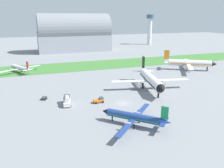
% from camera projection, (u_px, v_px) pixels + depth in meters
% --- Properties ---
extents(ground_plane, '(600.00, 600.00, 0.00)m').
position_uv_depth(ground_plane, '(123.00, 103.00, 80.65)').
color(ground_plane, gray).
extents(grass_taxiway_strip, '(360.00, 28.00, 0.08)m').
position_uv_depth(grass_taxiway_strip, '(82.00, 66.00, 141.32)').
color(grass_taxiway_strip, '#3D7533').
rests_on(grass_taxiway_strip, ground_plane).
extents(airplane_midfield_jet, '(32.41, 31.99, 11.58)m').
position_uv_depth(airplane_midfield_jet, '(151.00, 79.00, 95.37)').
color(airplane_midfield_jet, white).
rests_on(airplane_midfield_jet, ground_plane).
extents(airplane_taxiing_turboprop, '(21.58, 18.81, 7.17)m').
position_uv_depth(airplane_taxiing_turboprop, '(20.00, 68.00, 123.87)').
color(airplane_taxiing_turboprop, silver).
rests_on(airplane_taxiing_turboprop, ground_plane).
extents(airplane_foreground_turboprop, '(17.83, 17.82, 7.11)m').
position_uv_depth(airplane_foreground_turboprop, '(135.00, 117.00, 63.49)').
color(airplane_foreground_turboprop, navy).
rests_on(airplane_foreground_turboprop, ground_plane).
extents(airplane_parked_jet_far, '(27.55, 27.53, 11.00)m').
position_uv_depth(airplane_parked_jet_far, '(188.00, 63.00, 129.83)').
color(airplane_parked_jet_far, white).
rests_on(airplane_parked_jet_far, ground_plane).
extents(baggage_cart_near_gate, '(2.42, 2.81, 0.90)m').
position_uv_depth(baggage_cart_near_gate, '(44.00, 98.00, 84.14)').
color(baggage_cart_near_gate, '#2D333D').
rests_on(baggage_cart_near_gate, ground_plane).
extents(fuel_truck_midfield, '(3.36, 6.77, 3.29)m').
position_uv_depth(fuel_truck_midfield, '(67.00, 100.00, 78.86)').
color(fuel_truck_midfield, white).
rests_on(fuel_truck_midfield, ground_plane).
extents(pushback_tug_by_runway, '(3.69, 2.22, 1.95)m').
position_uv_depth(pushback_tug_by_runway, '(99.00, 100.00, 81.03)').
color(pushback_tug_by_runway, orange).
rests_on(pushback_tug_by_runway, ground_plane).
extents(hangar_distant, '(61.41, 25.67, 32.02)m').
position_uv_depth(hangar_distant, '(74.00, 34.00, 198.26)').
color(hangar_distant, '#9399A3').
rests_on(hangar_distant, ground_plane).
extents(control_tower, '(8.00, 8.00, 31.36)m').
position_uv_depth(control_tower, '(150.00, 27.00, 245.95)').
color(control_tower, silver).
rests_on(control_tower, ground_plane).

